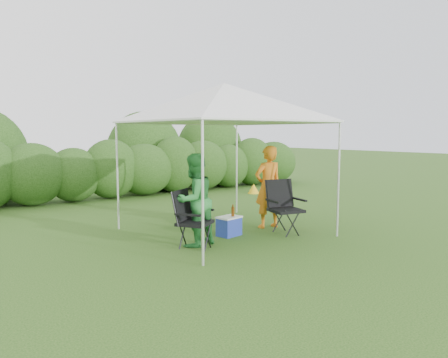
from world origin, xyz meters
TOP-DOWN VIEW (x-y plane):
  - ground at (0.00, 0.00)m, footprint 70.00×70.00m
  - hedge at (0.10, 6.00)m, footprint 14.59×1.53m
  - canopy at (0.00, 0.50)m, footprint 3.10×3.10m
  - chair_right at (0.90, -0.20)m, footprint 0.72×0.68m
  - chair_left at (-1.13, -0.06)m, footprint 0.76×0.75m
  - man at (0.99, 0.34)m, footprint 0.66×0.48m
  - woman at (-0.98, 0.02)m, footprint 0.87×0.74m
  - cooler at (-0.08, 0.24)m, footprint 0.49×0.39m
  - bottle at (-0.02, 0.20)m, footprint 0.06×0.06m
  - lawn_toy at (4.06, 4.20)m, footprint 0.61×0.51m

SIDE VIEW (x-z plane):
  - ground at x=0.00m, z-range 0.00..0.00m
  - lawn_toy at x=4.06m, z-range -0.01..0.30m
  - cooler at x=-0.08m, z-range 0.00..0.37m
  - bottle at x=-0.02m, z-range 0.36..0.59m
  - chair_left at x=-1.13m, z-range 0.06..1.04m
  - chair_right at x=0.90m, z-range 0.07..1.09m
  - woman at x=-0.98m, z-range 0.00..1.57m
  - hedge at x=0.10m, z-range -0.08..1.72m
  - man at x=0.99m, z-range 0.00..1.66m
  - canopy at x=0.00m, z-range 1.05..3.88m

